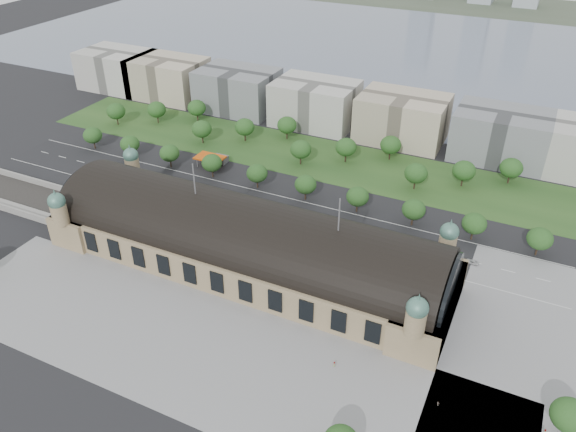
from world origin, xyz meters
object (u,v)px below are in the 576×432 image
at_px(traffic_car_5, 394,239).
at_px(bus_west, 253,218).
at_px(parked_car_2, 159,198).
at_px(pedestrian_2, 438,403).
at_px(parked_car_0, 120,187).
at_px(traffic_car_6, 472,262).
at_px(traffic_car_0, 93,165).
at_px(parked_car_6, 205,216).
at_px(parked_car_1, 115,191).
at_px(bus_east, 326,237).
at_px(traffic_car_2, 173,186).
at_px(pedestrian_5, 545,432).
at_px(parked_car_3, 199,214).
at_px(parked_car_4, 218,214).
at_px(petrol_station, 216,158).
at_px(bus_mid, 328,233).
at_px(parked_car_5, 229,218).
at_px(pedestrian_0, 334,364).
at_px(traffic_car_1, 113,166).

height_order(traffic_car_5, bus_west, bus_west).
bearing_deg(parked_car_2, pedestrian_2, 45.65).
bearing_deg(parked_car_0, traffic_car_6, 73.13).
height_order(traffic_car_0, parked_car_6, traffic_car_0).
relative_size(parked_car_1, bus_east, 0.38).
bearing_deg(traffic_car_2, pedestrian_5, 70.74).
distance_m(parked_car_3, pedestrian_2, 125.59).
relative_size(bus_west, pedestrian_2, 8.02).
distance_m(parked_car_3, bus_west, 23.49).
bearing_deg(traffic_car_6, parked_car_4, -82.10).
xyz_separation_m(petrol_station, traffic_car_2, (-5.36, -28.78, -2.25)).
bearing_deg(bus_mid, traffic_car_0, 92.47).
xyz_separation_m(petrol_station, parked_car_5, (32.03, -41.50, -2.13)).
bearing_deg(parked_car_5, parked_car_6, -113.73).
xyz_separation_m(pedestrian_2, pedestrian_5, (27.16, 2.90, 0.09)).
distance_m(traffic_car_2, pedestrian_5, 177.83).
xyz_separation_m(parked_car_5, bus_east, (42.21, 3.22, 1.07)).
distance_m(traffic_car_5, traffic_car_6, 30.34).
bearing_deg(pedestrian_2, parked_car_4, 19.79).
distance_m(bus_east, pedestrian_2, 83.54).
bearing_deg(parked_car_1, parked_car_5, 57.97).
xyz_separation_m(parked_car_3, parked_car_6, (3.00, 0.00, 0.11)).
relative_size(parked_car_5, bus_west, 0.43).
relative_size(traffic_car_5, pedestrian_0, 2.54).
bearing_deg(bus_east, parked_car_1, 91.79).
relative_size(traffic_car_6, bus_west, 0.37).
distance_m(traffic_car_1, pedestrian_5, 214.48).
height_order(parked_car_3, parked_car_6, parked_car_6).
bearing_deg(traffic_car_6, pedestrian_5, 25.78).
relative_size(traffic_car_0, pedestrian_0, 2.56).
bearing_deg(traffic_car_5, parked_car_5, 102.64).
bearing_deg(pedestrian_5, traffic_car_0, -130.18).
xyz_separation_m(petrol_station, traffic_car_1, (-43.12, -25.12, -2.16)).
distance_m(traffic_car_1, parked_car_2, 41.51).
distance_m(pedestrian_0, pedestrian_2, 31.00).
height_order(traffic_car_6, pedestrian_5, pedestrian_5).
relative_size(traffic_car_2, parked_car_5, 0.85).
xyz_separation_m(traffic_car_2, parked_car_4, (31.26, -11.50, -0.03)).
bearing_deg(pedestrian_5, parked_car_2, -131.28).
height_order(traffic_car_6, parked_car_3, traffic_car_6).
relative_size(traffic_car_5, traffic_car_6, 0.90).
bearing_deg(parked_car_1, petrol_station, 114.72).
distance_m(petrol_station, parked_car_1, 51.45).
height_order(traffic_car_2, bus_mid, bus_mid).
relative_size(traffic_car_2, bus_mid, 0.42).
bearing_deg(parked_car_4, pedestrian_2, 34.14).
relative_size(traffic_car_1, parked_car_2, 0.85).
bearing_deg(petrol_station, bus_west, -42.59).
bearing_deg(parked_car_3, pedestrian_5, 36.39).
bearing_deg(bus_east, parked_car_0, 89.51).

